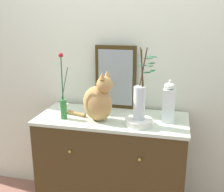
{
  "coord_description": "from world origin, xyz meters",
  "views": [
    {
      "loc": [
        0.48,
        -2.05,
        1.72
      ],
      "look_at": [
        0.0,
        0.0,
        1.11
      ],
      "focal_mm": 44.23,
      "sensor_mm": 36.0,
      "label": 1
    }
  ],
  "objects": [
    {
      "name": "wall_back",
      "position": [
        0.0,
        0.34,
        1.3
      ],
      "size": [
        4.4,
        0.08,
        2.6
      ],
      "primitive_type": "cube",
      "color": "silver",
      "rests_on": "ground_plane"
    },
    {
      "name": "sideboard",
      "position": [
        0.0,
        -0.0,
        0.46
      ],
      "size": [
        1.22,
        0.55,
        0.93
      ],
      "color": "#402F16",
      "rests_on": "ground_plane"
    },
    {
      "name": "jar_lidded_porcelain",
      "position": [
        0.45,
        0.01,
        1.08
      ],
      "size": [
        0.09,
        0.09,
        0.34
      ],
      "color": "white",
      "rests_on": "sideboard"
    },
    {
      "name": "candle_pillar",
      "position": [
        -0.4,
        -0.0,
        0.97
      ],
      "size": [
        0.04,
        0.04,
        0.1
      ],
      "color": "beige",
      "rests_on": "sideboard"
    },
    {
      "name": "vase_glass_clear",
      "position": [
        0.24,
        -0.12,
        1.12
      ],
      "size": [
        0.18,
        0.18,
        0.54
      ],
      "color": "silver",
      "rests_on": "bowl_porcelain"
    },
    {
      "name": "mirror_leaning",
      "position": [
        -0.02,
        0.24,
        1.2
      ],
      "size": [
        0.36,
        0.03,
        0.55
      ],
      "color": "#392A10",
      "rests_on": "sideboard"
    },
    {
      "name": "vase_slim_green",
      "position": [
        -0.37,
        -0.12,
        1.06
      ],
      "size": [
        0.08,
        0.05,
        0.53
      ],
      "color": "#2D7335",
      "rests_on": "sideboard"
    },
    {
      "name": "bowl_porcelain",
      "position": [
        0.23,
        -0.12,
        0.95
      ],
      "size": [
        0.21,
        0.21,
        0.05
      ],
      "primitive_type": "cylinder",
      "color": "silver",
      "rests_on": "sideboard"
    },
    {
      "name": "cat_sitting",
      "position": [
        -0.09,
        -0.09,
        1.09
      ],
      "size": [
        0.43,
        0.23,
        0.4
      ],
      "color": "#AE814B",
      "rests_on": "sideboard"
    }
  ]
}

